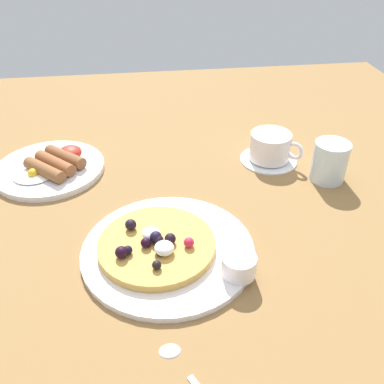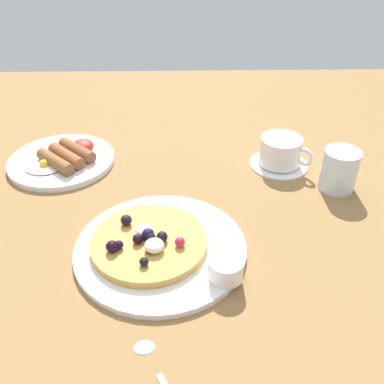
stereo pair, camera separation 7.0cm
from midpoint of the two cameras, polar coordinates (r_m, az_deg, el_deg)
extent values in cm
cube|color=olive|center=(77.21, -5.47, -4.44)|extent=(153.07, 156.45, 3.00)
cylinder|color=white|center=(69.05, -6.17, -7.96)|extent=(27.99, 27.99, 1.07)
cylinder|color=gold|center=(68.30, -7.77, -7.28)|extent=(18.88, 18.88, 1.40)
sphere|color=#C92341|center=(66.04, -3.46, -6.96)|extent=(1.62, 1.62, 1.62)
sphere|color=navy|center=(68.93, -7.81, -5.38)|extent=(1.21, 1.21, 1.21)
sphere|color=red|center=(69.14, -8.53, -5.29)|extent=(1.24, 1.24, 1.24)
sphere|color=black|center=(65.61, -12.61, -8.10)|extent=(1.92, 1.92, 1.92)
sphere|color=black|center=(70.32, -11.15, -4.48)|extent=(1.87, 1.87, 1.87)
sphere|color=black|center=(66.94, -7.59, -6.57)|extent=(1.63, 1.63, 1.63)
sphere|color=black|center=(66.73, -9.30, -6.93)|extent=(1.61, 1.61, 1.61)
sphere|color=black|center=(66.13, -11.74, -7.84)|extent=(1.44, 1.44, 1.44)
sphere|color=black|center=(67.19, -7.93, -6.21)|extent=(1.98, 1.98, 1.98)
sphere|color=black|center=(65.02, -7.37, -8.09)|extent=(1.57, 1.57, 1.57)
sphere|color=black|center=(66.81, -5.98, -6.43)|extent=(1.79, 1.79, 1.79)
sphere|color=black|center=(63.10, -8.02, -9.91)|extent=(1.41, 1.41, 1.41)
ellipsoid|color=white|center=(68.14, -8.51, -5.69)|extent=(2.98, 2.98, 1.79)
ellipsoid|color=white|center=(65.25, -6.88, -7.68)|extent=(3.09, 3.09, 1.86)
cylinder|color=white|center=(63.19, 3.18, -10.00)|extent=(5.27, 5.27, 3.35)
cylinder|color=maroon|center=(62.72, 3.20, -9.57)|extent=(4.32, 4.32, 0.40)
cylinder|color=white|center=(94.51, -20.76, 2.91)|extent=(22.62, 22.62, 1.26)
cylinder|color=brown|center=(93.80, -18.88, 4.47)|extent=(9.26, 8.86, 2.59)
cylinder|color=brown|center=(92.18, -20.16, 3.61)|extent=(9.10, 9.04, 2.59)
cylinder|color=brown|center=(90.63, -21.49, 2.73)|extent=(9.21, 8.92, 2.59)
ellipsoid|color=white|center=(91.60, -22.78, 2.02)|extent=(7.91, 6.72, 0.60)
sphere|color=yellow|center=(91.35, -22.85, 2.28)|extent=(2.00, 2.00, 2.00)
ellipsoid|color=red|center=(95.01, -18.25, 5.05)|extent=(4.91, 4.91, 2.70)
cylinder|color=white|center=(93.36, 8.24, 4.39)|extent=(12.35, 12.35, 0.66)
cylinder|color=white|center=(91.76, 8.41, 6.13)|extent=(8.73, 8.73, 5.83)
torus|color=white|center=(90.12, 11.57, 5.41)|extent=(3.71, 3.12, 4.07)
cylinder|color=#7F5B4B|center=(90.89, 8.51, 7.16)|extent=(7.42, 7.42, 0.47)
ellipsoid|color=silver|center=(57.30, -6.77, -20.64)|extent=(2.86, 2.20, 0.60)
cylinder|color=silver|center=(87.50, 16.04, 3.93)|extent=(6.99, 6.99, 8.24)
camera|label=1|loc=(0.03, -92.64, -1.85)|focal=39.32mm
camera|label=2|loc=(0.03, 87.36, 1.85)|focal=39.32mm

